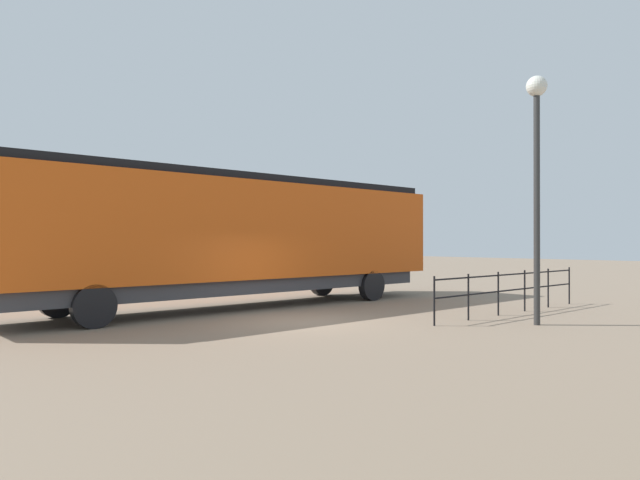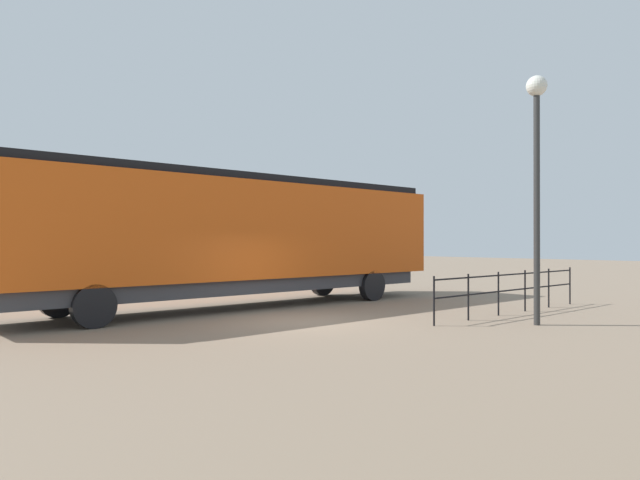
% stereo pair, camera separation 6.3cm
% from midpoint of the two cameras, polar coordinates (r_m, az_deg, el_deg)
% --- Properties ---
extents(ground_plane, '(120.00, 120.00, 0.00)m').
position_cam_midpoint_polar(ground_plane, '(15.55, -2.10, -8.13)').
color(ground_plane, '#84705B').
extents(locomotive, '(3.03, 15.82, 4.28)m').
position_cam_midpoint_polar(locomotive, '(19.13, -7.09, 0.53)').
color(locomotive, '#D15114').
rests_on(locomotive, ground_plane).
extents(lamp_post, '(0.53, 0.53, 6.45)m').
position_cam_midpoint_polar(lamp_post, '(15.98, 20.67, 8.57)').
color(lamp_post, '#2D2D2D').
rests_on(lamp_post, ground_plane).
extents(platform_fence, '(0.05, 7.73, 1.27)m').
position_cam_midpoint_polar(platform_fence, '(18.17, 18.48, -4.42)').
color(platform_fence, black).
rests_on(platform_fence, ground_plane).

